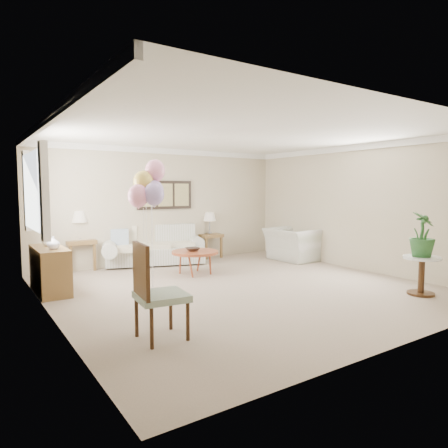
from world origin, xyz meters
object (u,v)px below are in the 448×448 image
armchair (293,244)px  balloon_cluster (149,188)px  coffee_table (195,253)px  sofa (154,249)px  accent_chair (155,290)px

armchair → balloon_cluster: (-4.13, -1.15, 1.33)m
coffee_table → balloon_cluster: balloon_cluster is taller
sofa → accent_chair: accent_chair is taller
coffee_table → armchair: armchair is taller
coffee_table → sofa: bearing=98.7°
sofa → balloon_cluster: 3.10m
sofa → armchair: sofa is taller
sofa → accent_chair: bearing=-113.5°
coffee_table → armchair: size_ratio=0.79×
balloon_cluster → accent_chair: bearing=-111.6°
coffee_table → accent_chair: (-2.08, -2.77, 0.14)m
coffee_table → armchair: (2.74, 0.11, -0.05)m
armchair → accent_chair: bearing=119.0°
armchair → balloon_cluster: bearing=103.7°
armchair → balloon_cluster: 4.49m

